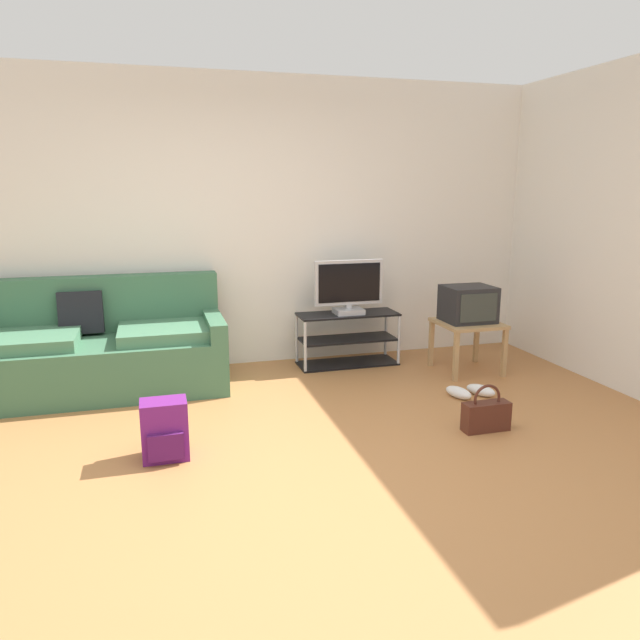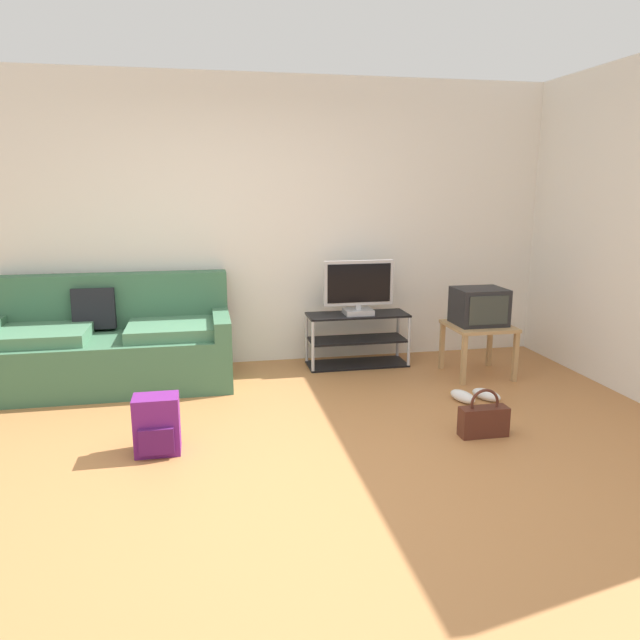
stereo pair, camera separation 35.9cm
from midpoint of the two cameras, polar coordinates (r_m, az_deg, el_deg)
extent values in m
cube|color=#B27542|center=(3.71, -5.66, -14.63)|extent=(9.00, 9.80, 0.02)
cube|color=silver|center=(5.75, -10.39, 9.02)|extent=(9.00, 0.10, 2.70)
cube|color=silver|center=(5.47, 25.70, 7.83)|extent=(0.10, 3.60, 2.70)
cube|color=#3D6B4C|center=(5.40, -21.97, -4.11)|extent=(2.03, 0.91, 0.44)
cube|color=#3D6B4C|center=(5.64, -22.00, 1.44)|extent=(2.03, 0.20, 0.49)
cube|color=#3D6B4C|center=(5.30, -12.06, -0.38)|extent=(0.14, 0.91, 0.16)
cube|color=#477857|center=(5.37, -28.19, -1.79)|extent=(0.81, 0.64, 0.10)
cube|color=#477857|center=(5.24, -16.21, -1.11)|extent=(0.81, 0.64, 0.10)
cube|color=black|center=(5.55, -23.62, 0.67)|extent=(0.36, 0.15, 0.37)
cube|color=black|center=(5.70, 0.87, 0.54)|extent=(0.96, 0.36, 0.02)
cube|color=black|center=(5.76, 0.86, -1.83)|extent=(0.92, 0.35, 0.02)
cube|color=black|center=(5.82, 0.85, -4.16)|extent=(0.96, 0.36, 0.02)
cylinder|color=#B7B7BC|center=(5.49, -3.30, -2.58)|extent=(0.03, 0.03, 0.51)
cylinder|color=#B7B7BC|center=(5.75, 5.79, -1.91)|extent=(0.03, 0.03, 0.51)
cylinder|color=#B7B7BC|center=(5.81, -4.03, -1.75)|extent=(0.03, 0.03, 0.51)
cylinder|color=#B7B7BC|center=(6.06, 4.63, -1.15)|extent=(0.03, 0.03, 0.51)
cube|color=#B2B2B7|center=(5.68, 0.93, 0.84)|extent=(0.27, 0.22, 0.05)
cube|color=#B2B2B7|center=(5.67, 0.93, 1.28)|extent=(0.05, 0.04, 0.04)
cube|color=#B2B2B7|center=(5.63, 0.94, 3.60)|extent=(0.67, 0.04, 0.42)
cube|color=black|center=(5.61, 1.01, 3.56)|extent=(0.61, 0.01, 0.36)
cube|color=tan|center=(5.62, 12.21, -0.32)|extent=(0.55, 0.55, 0.03)
cube|color=tan|center=(5.36, 11.00, -3.52)|extent=(0.04, 0.04, 0.44)
cube|color=tan|center=(5.59, 15.47, -3.08)|extent=(0.04, 0.04, 0.44)
cube|color=tan|center=(5.78, 8.84, -2.25)|extent=(0.04, 0.04, 0.44)
cube|color=tan|center=(5.99, 13.08, -1.90)|extent=(0.04, 0.04, 0.44)
cube|color=#232326|center=(5.60, 12.20, 1.51)|extent=(0.44, 0.37, 0.33)
cube|color=#333833|center=(5.44, 13.12, 1.14)|extent=(0.36, 0.01, 0.26)
cube|color=#661E70|center=(3.99, -17.18, -10.01)|extent=(0.29, 0.20, 0.38)
cube|color=#4C1654|center=(3.91, -17.15, -11.58)|extent=(0.22, 0.04, 0.17)
cylinder|color=#4C1654|center=(4.10, -18.31, -9.19)|extent=(0.04, 0.04, 0.31)
cylinder|color=#4C1654|center=(4.09, -16.04, -9.07)|extent=(0.04, 0.04, 0.31)
cube|color=#4C2319|center=(4.37, 13.31, -9.00)|extent=(0.34, 0.12, 0.21)
torus|color=#4C2319|center=(4.32, 13.40, -7.35)|extent=(0.21, 0.02, 0.21)
ellipsoid|color=white|center=(5.00, 11.10, -6.84)|extent=(0.19, 0.28, 0.09)
ellipsoid|color=white|center=(5.09, 13.17, -6.58)|extent=(0.22, 0.28, 0.09)
camera|label=1|loc=(0.18, -92.27, -0.50)|focal=33.48mm
camera|label=2|loc=(0.18, 87.73, 0.50)|focal=33.48mm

